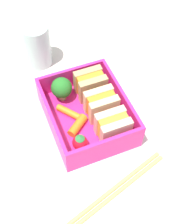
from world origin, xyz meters
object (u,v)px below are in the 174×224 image
sandwich_center_left (101,104)px  carrot_stick_left (78,125)px  drinking_glass (37,45)px  chopstick_pair (116,190)px  sandwich_center (113,127)px  strawberry_far_left (80,142)px  carrot_stick_far_left (69,113)px  sandwich_left (90,84)px  broccoli_floret (62,88)px

sandwich_center_left → carrot_stick_left: (1.58, -5.06, -1.66)cm
sandwich_center_left → drinking_glass: bearing=-160.2°
sandwich_center_left → chopstick_pair: sandwich_center_left is taller
sandwich_center → carrot_stick_left: 6.34cm
strawberry_far_left → carrot_stick_far_left: bearing=175.2°
sandwich_left → chopstick_pair: (19.23, -3.40, -3.29)cm
sandwich_center_left → strawberry_far_left: bearing=-48.7°
sandwich_center_left → carrot_stick_left: bearing=-72.7°
strawberry_far_left → chopstick_pair: 9.58cm
sandwich_center → carrot_stick_left: sandwich_center is taller
sandwich_center → carrot_stick_left: (-3.44, -5.06, -1.66)cm
broccoli_floret → strawberry_far_left: (11.02, -0.65, -1.43)cm
sandwich_center_left → strawberry_far_left: 8.04cm
sandwich_left → chopstick_pair: 19.80cm
sandwich_center_left → sandwich_center: 5.02cm
broccoli_floret → strawberry_far_left: size_ratio=1.53×
sandwich_left → strawberry_far_left: size_ratio=1.66×
sandwich_left → carrot_stick_far_left: sandwich_left is taller
chopstick_pair → drinking_glass: (-31.94, -2.98, 4.25)cm
broccoli_floret → carrot_stick_left: size_ratio=1.14×
chopstick_pair → carrot_stick_left: bearing=-172.5°
carrot_stick_far_left → chopstick_pair: carrot_stick_far_left is taller
sandwich_center → sandwich_left: bearing=180.0°
chopstick_pair → sandwich_left: bearing=170.0°
carrot_stick_far_left → sandwich_center_left: bearing=73.1°
sandwich_center → strawberry_far_left: size_ratio=1.66×
sandwich_left → carrot_stick_left: 8.48cm
sandwich_center → sandwich_center_left: bearing=180.0°
drinking_glass → sandwich_left: bearing=26.6°
broccoli_floret → chopstick_pair: size_ratio=0.25×
broccoli_floret → carrot_stick_far_left: broccoli_floret is taller
strawberry_far_left → sandwich_left: bearing=149.8°
strawberry_far_left → chopstick_pair: bearing=16.2°
sandwich_left → sandwich_center_left: same height
sandwich_center_left → carrot_stick_far_left: sandwich_center_left is taller
broccoli_floret → chopstick_pair: 20.40cm
carrot_stick_left → drinking_glass: size_ratio=0.47×
carrot_stick_far_left → drinking_glass: size_ratio=0.55×
chopstick_pair → drinking_glass: size_ratio=2.13×
sandwich_left → carrot_stick_far_left: bearing=-58.0°
sandwich_center_left → drinking_glass: size_ratio=0.58×
carrot_stick_left → drinking_glass: drinking_glass is taller
broccoli_floret → carrot_stick_left: 7.63cm
carrot_stick_far_left → carrot_stick_left: size_ratio=1.18×
sandwich_center_left → broccoli_floret: bearing=-137.2°
sandwich_center_left → carrot_stick_far_left: 5.95cm
sandwich_center_left → drinking_glass: drinking_glass is taller
sandwich_center_left → broccoli_floret: size_ratio=1.09×
sandwich_center_left → strawberry_far_left: (5.26, -6.00, -1.01)cm
broccoli_floret → strawberry_far_left: 11.14cm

